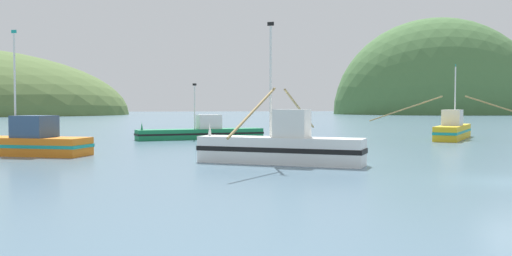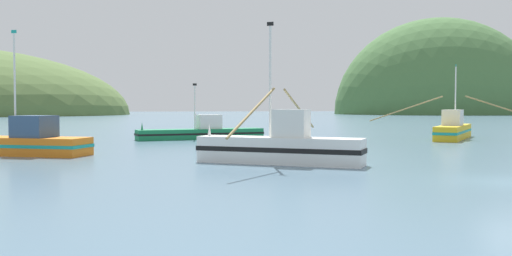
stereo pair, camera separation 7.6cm
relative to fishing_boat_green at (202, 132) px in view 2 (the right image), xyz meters
name	(u,v)px [view 2 (the right image)]	position (x,y,z in m)	size (l,w,h in m)	color
ground_plane	(509,182)	(9.51, -30.87, -0.63)	(600.00, 600.00, 0.00)	slate
hill_mid_right	(439,114)	(105.52, 146.80, -0.63)	(82.89, 66.31, 74.72)	#47703D
fishing_boat_green	(202,132)	(0.00, 0.00, 0.00)	(12.02, 4.47, 5.11)	#197A47
fishing_boat_yellow	(453,129)	(22.82, -4.11, 0.25)	(12.52, 9.80, 6.95)	gold
fishing_boat_orange	(25,142)	(-12.17, -14.48, 0.17)	(8.63, 5.60, 7.72)	orange
fishing_boat_white	(281,147)	(2.18, -22.40, 0.28)	(8.48, 11.52, 7.43)	white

